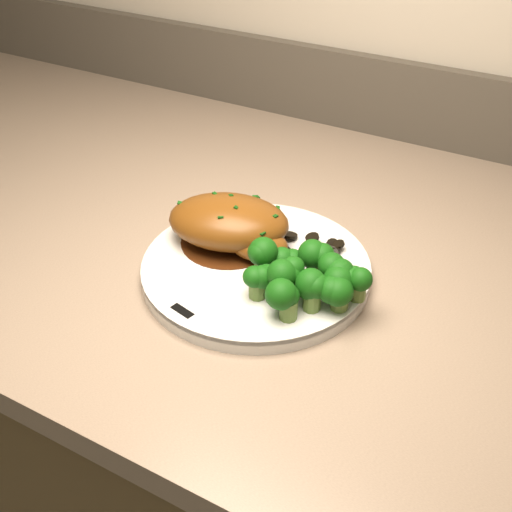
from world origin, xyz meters
The scene contains 9 objects.
counter centered at (-0.34, 1.67, 0.48)m, with size 2.20×0.73×1.07m.
plate centered at (-0.10, 1.57, 0.96)m, with size 0.25×0.25×0.02m, color silver.
rim_accent_0 centered at (0.00, 1.60, 0.97)m, with size 0.03×0.01×0.00m, color black.
rim_accent_1 centered at (-0.18, 1.65, 0.97)m, with size 0.03×0.01×0.00m, color black.
rim_accent_2 centered at (-0.13, 1.46, 0.97)m, with size 0.03×0.01×0.00m, color black.
gravy_pool centered at (-0.15, 1.59, 0.97)m, with size 0.11×0.11×0.00m, color #401D0B.
chicken_breast centered at (-0.14, 1.59, 0.99)m, with size 0.16×0.13×0.05m.
mushroom_pile centered at (-0.06, 1.61, 0.97)m, with size 0.08×0.06×0.02m.
broccoli_florets centered at (-0.03, 1.55, 0.99)m, with size 0.13×0.10×0.04m.
Camera 1 is at (0.17, 1.07, 1.39)m, focal length 45.00 mm.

